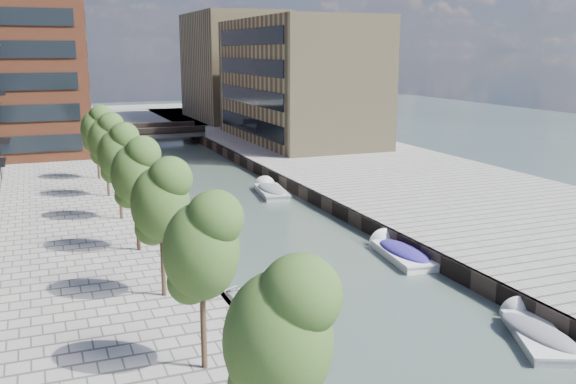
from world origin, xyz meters
TOP-DOWN VIEW (x-y plane):
  - water at (0.00, 40.00)m, footprint 300.00×300.00m
  - quay_right at (16.00, 40.00)m, footprint 20.00×140.00m
  - quay_wall_left at (-6.10, 40.00)m, footprint 0.25×140.00m
  - quay_wall_right at (6.10, 40.00)m, footprint 0.25×140.00m
  - far_closure at (0.00, 100.00)m, footprint 80.00×40.00m
  - tan_block_near at (16.00, 62.00)m, footprint 12.00×25.00m
  - tan_block_far at (16.00, 88.00)m, footprint 12.00×20.00m
  - bridge at (0.00, 72.00)m, footprint 13.00×6.00m
  - tree_0 at (-8.50, 4.00)m, footprint 2.50×2.50m
  - tree_1 at (-8.50, 11.00)m, footprint 2.50×2.50m
  - tree_2 at (-8.50, 18.00)m, footprint 2.50×2.50m
  - tree_3 at (-8.50, 25.00)m, footprint 2.50×2.50m
  - tree_4 at (-8.50, 32.00)m, footprint 2.50×2.50m
  - tree_5 at (-8.50, 39.00)m, footprint 2.50×2.50m
  - tree_6 at (-8.50, 46.00)m, footprint 2.50×2.50m
  - lamp_0 at (-7.20, 8.00)m, footprint 0.24×0.24m
  - lamp_1 at (-7.20, 24.00)m, footprint 0.24×0.24m
  - lamp_2 at (-7.20, 40.00)m, footprint 0.24×0.24m
  - sloop_1 at (-4.95, 15.02)m, footprint 5.01×3.66m
  - sloop_2 at (-5.40, 13.22)m, footprint 4.86×3.63m
  - sloop_3 at (-4.94, 18.25)m, footprint 5.00×3.97m
  - sloop_4 at (-4.25, 33.58)m, footprint 5.50×4.78m
  - motorboat_1 at (5.04, 10.40)m, footprint 3.59×5.18m
  - motorboat_3 at (5.46, 21.43)m, footprint 2.55×5.67m
  - motorboat_4 at (4.26, 39.42)m, footprint 2.70×5.83m
  - car at (11.82, 66.02)m, footprint 1.98×3.85m

SIDE VIEW (x-z plane):
  - water at x=0.00m, z-range 0.00..0.00m
  - sloop_1 at x=-4.95m, z-range -0.51..0.51m
  - sloop_2 at x=-5.40m, z-range -0.48..0.48m
  - sloop_3 at x=-4.94m, z-range -0.46..0.46m
  - sloop_4 at x=-4.25m, z-range -0.48..0.48m
  - motorboat_1 at x=5.04m, z-range -0.62..1.02m
  - motorboat_3 at x=5.46m, z-range -0.69..1.14m
  - motorboat_4 at x=4.26m, z-range -0.71..1.16m
  - quay_right at x=16.00m, z-range 0.00..1.00m
  - quay_wall_left at x=-6.10m, z-range 0.00..1.00m
  - quay_wall_right at x=6.10m, z-range 0.00..1.00m
  - far_closure at x=0.00m, z-range 0.00..1.00m
  - bridge at x=0.00m, z-range 0.74..2.04m
  - car at x=11.82m, z-range 1.00..2.25m
  - lamp_0 at x=-7.20m, z-range 1.45..5.57m
  - lamp_1 at x=-7.20m, z-range 1.45..5.57m
  - lamp_2 at x=-7.20m, z-range 1.45..5.57m
  - tree_0 at x=-8.50m, z-range 2.33..8.28m
  - tree_1 at x=-8.50m, z-range 2.33..8.28m
  - tree_2 at x=-8.50m, z-range 2.33..8.28m
  - tree_3 at x=-8.50m, z-range 2.33..8.28m
  - tree_4 at x=-8.50m, z-range 2.33..8.28m
  - tree_5 at x=-8.50m, z-range 2.33..8.28m
  - tree_6 at x=-8.50m, z-range 2.33..8.28m
  - tan_block_near at x=16.00m, z-range 1.00..15.00m
  - tan_block_far at x=16.00m, z-range 1.00..17.00m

